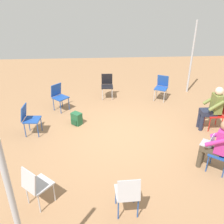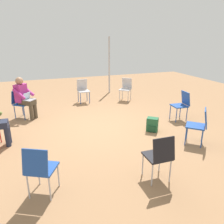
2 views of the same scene
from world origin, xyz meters
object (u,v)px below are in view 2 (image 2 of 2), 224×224
at_px(chair_west, 182,104).
at_px(person_with_laptop, 24,96).
at_px(chair_southwest, 126,88).
at_px(chair_north, 159,155).
at_px(chair_southeast, 20,102).
at_px(chair_northeast, 40,168).
at_px(chair_northwest, 199,124).
at_px(chair_south, 83,89).
at_px(backpack_near_laptop_user, 152,125).

relative_size(chair_west, person_with_laptop, 0.69).
relative_size(chair_southwest, chair_north, 1.00).
relative_size(chair_southeast, chair_west, 1.00).
height_order(chair_northeast, chair_northwest, same).
height_order(chair_northwest, chair_southeast, same).
relative_size(chair_southeast, chair_south, 1.00).
distance_m(chair_north, person_with_laptop, 4.54).
bearing_deg(person_with_laptop, chair_south, 156.65).
bearing_deg(chair_south, chair_southeast, 22.28).
xyz_separation_m(chair_northeast, backpack_near_laptop_user, (-2.83, -1.58, -0.34)).
distance_m(chair_southeast, backpack_near_laptop_user, 3.94).
bearing_deg(chair_north, chair_southwest, 73.84).
bearing_deg(chair_south, backpack_near_laptop_user, 105.99).
bearing_deg(person_with_laptop, backpack_near_laptop_user, 93.22).
bearing_deg(chair_west, chair_northwest, 161.39).
height_order(chair_southwest, chair_west, same).
xyz_separation_m(chair_southeast, chair_north, (-2.26, 4.12, 0.00)).
distance_m(chair_southwest, chair_north, 5.02).
distance_m(chair_southeast, chair_south, 2.35).
bearing_deg(chair_northeast, chair_west, 54.69).
height_order(chair_northeast, chair_south, same).
xyz_separation_m(chair_northeast, chair_west, (-4.03, -2.02, 0.00)).
bearing_deg(chair_northwest, backpack_near_laptop_user, 74.54).
xyz_separation_m(chair_west, backpack_near_laptop_user, (1.20, 0.44, -0.34)).
height_order(chair_southeast, chair_north, same).
bearing_deg(chair_southeast, chair_south, 152.84).
bearing_deg(chair_southeast, chair_southwest, 138.40).
height_order(chair_northwest, backpack_near_laptop_user, chair_northwest).
relative_size(chair_southeast, backpack_near_laptop_user, 2.36).
bearing_deg(chair_west, chair_southwest, 19.38).
bearing_deg(chair_southwest, backpack_near_laptop_user, 121.19).
bearing_deg(chair_northwest, person_with_laptop, 92.97).
xyz_separation_m(chair_northeast, chair_southwest, (-3.34, -4.51, 0.00)).
bearing_deg(chair_northeast, chair_southeast, 123.82).
distance_m(chair_west, backpack_near_laptop_user, 1.32).
bearing_deg(backpack_near_laptop_user, chair_north, 62.79).
height_order(chair_northwest, chair_west, same).
bearing_deg(chair_southwest, chair_north, 114.08).
relative_size(chair_southwest, person_with_laptop, 0.69).
bearing_deg(backpack_near_laptop_user, chair_west, -159.66).
bearing_deg(chair_southwest, person_with_laptop, 53.52).
bearing_deg(chair_north, chair_west, 47.89).
bearing_deg(chair_south, chair_southwest, 166.75).
height_order(chair_northeast, chair_southwest, same).
distance_m(chair_north, chair_south, 5.10).
distance_m(chair_northeast, chair_west, 4.51).
distance_m(chair_south, backpack_near_laptop_user, 3.43).
bearing_deg(chair_north, chair_northwest, 30.22).
height_order(chair_south, backpack_near_laptop_user, chair_south).
height_order(chair_northeast, person_with_laptop, person_with_laptop).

